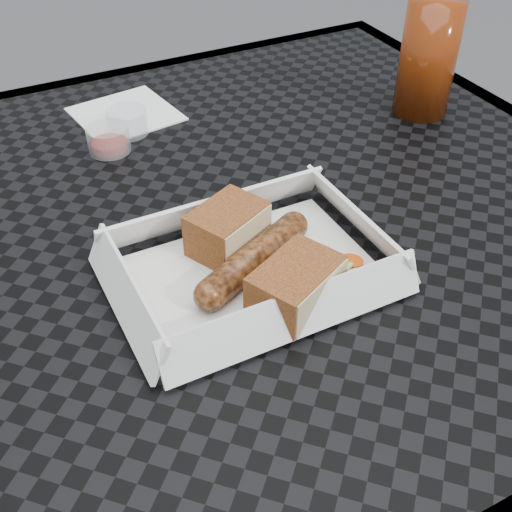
{
  "coord_description": "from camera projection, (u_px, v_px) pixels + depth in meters",
  "views": [
    {
      "loc": [
        -0.27,
        -0.5,
        1.14
      ],
      "look_at": [
        -0.07,
        -0.11,
        0.78
      ],
      "focal_mm": 45.0,
      "sensor_mm": 36.0,
      "label": 1
    }
  ],
  "objects": [
    {
      "name": "condiment_cup_empty",
      "position": [
        127.0,
        122.0,
        0.79
      ],
      "size": [
        0.05,
        0.05,
        0.03
      ],
      "primitive_type": "cylinder",
      "color": "silver",
      "rests_on": "patio_table"
    },
    {
      "name": "food_tray",
      "position": [
        251.0,
        273.0,
        0.59
      ],
      "size": [
        0.22,
        0.15,
        0.0
      ],
      "primitive_type": "cube",
      "color": "white",
      "rests_on": "patio_table"
    },
    {
      "name": "bratwurst",
      "position": [
        254.0,
        258.0,
        0.58
      ],
      "size": [
        0.14,
        0.08,
        0.03
      ],
      "rotation": [
        0.0,
        0.0,
        0.44
      ],
      "color": "brown",
      "rests_on": "food_tray"
    },
    {
      "name": "drink_glass",
      "position": [
        428.0,
        58.0,
        0.8
      ],
      "size": [
        0.07,
        0.07,
        0.14
      ],
      "primitive_type": "cylinder",
      "color": "#5D2008",
      "rests_on": "patio_table"
    },
    {
      "name": "veg_garnish",
      "position": [
        344.0,
        273.0,
        0.59
      ],
      "size": [
        0.03,
        0.03,
        0.0
      ],
      "color": "#D54909",
      "rests_on": "food_tray"
    },
    {
      "name": "bread_far",
      "position": [
        296.0,
        285.0,
        0.55
      ],
      "size": [
        0.09,
        0.08,
        0.04
      ],
      "primitive_type": "cube",
      "rotation": [
        0.0,
        0.0,
        0.44
      ],
      "color": "brown",
      "rests_on": "food_tray"
    },
    {
      "name": "patio_table",
      "position": [
        264.0,
        255.0,
        0.73
      ],
      "size": [
        0.8,
        0.8,
        0.74
      ],
      "color": "black",
      "rests_on": "ground"
    },
    {
      "name": "napkin",
      "position": [
        125.0,
        114.0,
        0.83
      ],
      "size": [
        0.14,
        0.14,
        0.0
      ],
      "primitive_type": "cube",
      "rotation": [
        0.0,
        0.0,
        0.14
      ],
      "color": "white",
      "rests_on": "patio_table"
    },
    {
      "name": "condiment_cup_sauce",
      "position": [
        109.0,
        139.0,
        0.76
      ],
      "size": [
        0.05,
        0.05,
        0.03
      ],
      "primitive_type": "cylinder",
      "color": "maroon",
      "rests_on": "patio_table"
    },
    {
      "name": "bread_near",
      "position": [
        228.0,
        229.0,
        0.6
      ],
      "size": [
        0.09,
        0.08,
        0.04
      ],
      "primitive_type": "cube",
      "rotation": [
        0.0,
        0.0,
        0.44
      ],
      "color": "brown",
      "rests_on": "food_tray"
    }
  ]
}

